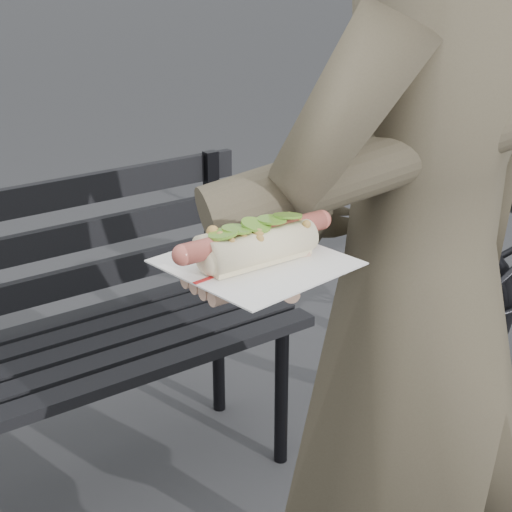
{
  "coord_description": "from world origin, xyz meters",
  "views": [
    {
      "loc": [
        -0.6,
        -0.8,
        1.47
      ],
      "look_at": [
        -0.1,
        -0.1,
        1.12
      ],
      "focal_mm": 55.0,
      "sensor_mm": 36.0,
      "label": 1
    }
  ],
  "objects": [
    {
      "name": "park_bench",
      "position": [
        -0.09,
        0.99,
        0.52
      ],
      "size": [
        1.5,
        0.44,
        0.88
      ],
      "color": "black",
      "rests_on": "ground"
    },
    {
      "name": "held_hotdog",
      "position": [
        0.1,
        -0.03,
        1.15
      ],
      "size": [
        0.64,
        0.32,
        0.2
      ],
      "color": "#484030"
    },
    {
      "name": "person",
      "position": [
        0.32,
        0.02,
        0.9
      ],
      "size": [
        0.69,
        0.49,
        1.79
      ],
      "primitive_type": "imported",
      "rotation": [
        0.0,
        0.0,
        3.24
      ],
      "color": "#484030",
      "rests_on": "ground"
    }
  ]
}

